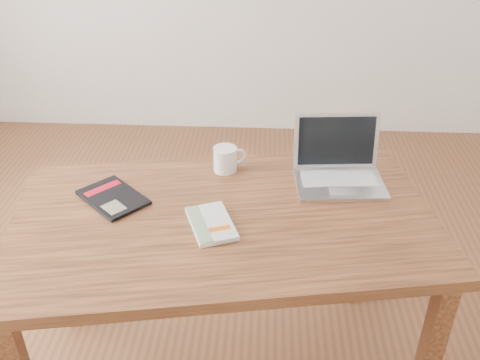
# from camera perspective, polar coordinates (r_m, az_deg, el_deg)

# --- Properties ---
(room) EXTENTS (4.04, 4.04, 2.70)m
(room) POSITION_cam_1_polar(r_m,az_deg,el_deg) (1.68, -10.92, 17.44)
(room) COLOR brown
(room) RESTS_ON ground
(desk) EXTENTS (1.47, 1.00, 0.75)m
(desk) POSITION_cam_1_polar(r_m,az_deg,el_deg) (1.78, -1.72, -6.17)
(desk) COLOR #5A331B
(desk) RESTS_ON ground
(white_guidebook) EXTENTS (0.19, 0.23, 0.02)m
(white_guidebook) POSITION_cam_1_polar(r_m,az_deg,el_deg) (1.68, -3.08, -4.67)
(white_guidebook) COLOR beige
(white_guidebook) RESTS_ON desk
(black_guidebook) EXTENTS (0.28, 0.27, 0.01)m
(black_guidebook) POSITION_cam_1_polar(r_m,az_deg,el_deg) (1.85, -13.40, -1.82)
(black_guidebook) COLOR black
(black_guidebook) RESTS_ON desk
(laptop) EXTENTS (0.33, 0.27, 0.22)m
(laptop) POSITION_cam_1_polar(r_m,az_deg,el_deg) (1.92, 10.46, 1.30)
(laptop) COLOR silver
(laptop) RESTS_ON desk
(coffee_mug) EXTENTS (0.12, 0.09, 0.09)m
(coffee_mug) POSITION_cam_1_polar(r_m,az_deg,el_deg) (1.95, -1.51, 2.30)
(coffee_mug) COLOR white
(coffee_mug) RESTS_ON desk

